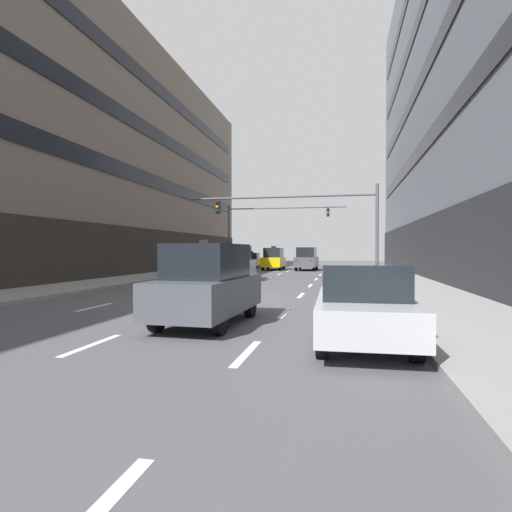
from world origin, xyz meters
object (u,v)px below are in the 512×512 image
at_px(taxi_driving_0, 205,267).
at_px(car_parked_0, 363,304).
at_px(taxi_driving_5, 274,259).
at_px(traffic_signal_0, 310,214).
at_px(car_driving_2, 233,263).
at_px(car_driving_4, 214,264).
at_px(car_driving_1, 307,259).
at_px(car_driving_3, 208,284).
at_px(taxi_driving_6, 251,260).
at_px(traffic_signal_1, 266,222).

height_order(taxi_driving_0, car_parked_0, taxi_driving_0).
xyz_separation_m(taxi_driving_5, traffic_signal_0, (4.68, -15.22, 2.96)).
height_order(car_driving_2, car_driving_4, car_driving_2).
bearing_deg(car_driving_1, car_driving_4, -124.55).
height_order(car_driving_3, taxi_driving_6, car_driving_3).
relative_size(car_driving_3, car_parked_0, 0.99).
distance_m(car_driving_3, taxi_driving_5, 29.52).
xyz_separation_m(car_driving_2, car_parked_0, (6.99, -15.85, -0.29)).
bearing_deg(traffic_signal_1, taxi_driving_6, 144.58).
distance_m(car_driving_1, car_parked_0, 30.84).
relative_size(car_driving_1, taxi_driving_6, 1.03).
xyz_separation_m(car_driving_2, car_driving_4, (-3.05, 5.72, -0.26)).
distance_m(car_driving_1, traffic_signal_0, 15.30).
distance_m(car_parked_0, traffic_signal_0, 16.16).
xyz_separation_m(car_driving_1, car_parked_0, (3.81, -30.61, -0.27)).
distance_m(car_driving_3, car_parked_0, 4.14).
height_order(taxi_driving_5, car_parked_0, taxi_driving_5).
distance_m(car_driving_4, traffic_signal_0, 10.21).
relative_size(car_driving_2, car_driving_4, 1.01).
distance_m(car_driving_3, traffic_signal_1, 32.21).
relative_size(car_driving_2, car_parked_0, 1.03).
bearing_deg(taxi_driving_6, car_driving_2, -80.69).
relative_size(car_driving_1, traffic_signal_1, 0.37).
height_order(car_driving_2, traffic_signal_1, traffic_signal_1).
distance_m(car_driving_2, traffic_signal_1, 17.81).
relative_size(car_driving_2, traffic_signal_1, 0.38).
bearing_deg(car_driving_2, taxi_driving_0, -88.86).
relative_size(car_driving_1, car_parked_0, 1.03).
bearing_deg(taxi_driving_6, car_parked_0, -73.77).
height_order(car_driving_3, car_parked_0, car_driving_3).
xyz_separation_m(car_driving_3, traffic_signal_0, (1.50, 14.13, 2.99)).
distance_m(car_driving_2, car_parked_0, 17.32).
relative_size(taxi_driving_5, taxi_driving_6, 1.00).
height_order(car_driving_2, car_driving_3, car_driving_2).
relative_size(taxi_driving_5, car_parked_0, 1.00).
xyz_separation_m(taxi_driving_0, car_driving_3, (3.04, -8.57, -0.07)).
bearing_deg(traffic_signal_1, car_driving_4, -98.74).
distance_m(car_driving_1, car_driving_2, 15.10).
bearing_deg(traffic_signal_1, car_driving_3, -82.07).
xyz_separation_m(car_driving_4, taxi_driving_6, (-0.01, 12.94, -0.03)).
xyz_separation_m(taxi_driving_0, taxi_driving_5, (-0.14, 20.78, -0.05)).
bearing_deg(traffic_signal_0, car_driving_2, 177.83).
bearing_deg(car_driving_3, traffic_signal_1, 97.93).
relative_size(car_driving_1, car_driving_3, 1.04).
relative_size(car_driving_4, taxi_driving_5, 1.03).
distance_m(taxi_driving_0, car_driving_3, 9.09).
bearing_deg(taxi_driving_6, car_driving_1, -31.98).
height_order(taxi_driving_0, taxi_driving_5, taxi_driving_0).
xyz_separation_m(car_driving_3, traffic_signal_1, (-4.41, 31.68, 3.77)).
height_order(car_driving_2, car_parked_0, car_driving_2).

